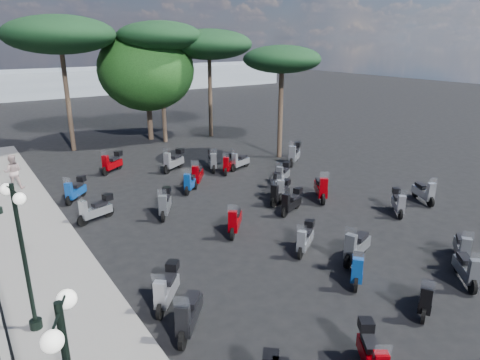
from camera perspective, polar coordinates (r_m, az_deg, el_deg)
ground at (r=16.03m, az=-0.98°, el=-6.35°), size 120.00×120.00×0.00m
sidewalk at (r=16.65m, az=-26.36°, el=-7.14°), size 3.00×30.00×0.15m
lamp_post_1 at (r=10.81m, az=-26.98°, el=-8.30°), size 0.40×1.06×3.64m
pedestrian_far at (r=21.92m, az=-28.01°, el=0.97°), size 0.93×0.82×1.62m
scooter_1 at (r=11.69m, az=-9.74°, el=-14.12°), size 1.19×1.29×1.28m
scooter_2 at (r=10.68m, az=-6.86°, el=-17.43°), size 1.24×1.37×1.39m
scooter_3 at (r=17.14m, az=-9.97°, el=-3.15°), size 1.04×1.47×1.32m
scooter_4 at (r=17.29m, az=-18.67°, el=-3.76°), size 1.54×0.70×1.26m
scooter_5 at (r=19.75m, az=-21.07°, el=-1.30°), size 1.19×1.23×1.24m
scooter_6 at (r=9.93m, az=17.16°, el=-21.54°), size 1.03×1.36×1.24m
scooter_7 at (r=12.27m, az=23.53°, el=-14.18°), size 1.36×0.88×1.21m
scooter_8 at (r=14.32m, az=8.68°, el=-7.77°), size 1.32×0.96×1.19m
scooter_9 at (r=15.41m, az=-0.71°, el=-5.53°), size 1.18×1.32×1.33m
scooter_10 at (r=20.50m, az=-5.70°, el=0.61°), size 1.16×1.43×1.38m
scooter_11 at (r=23.33m, az=-16.67°, el=2.17°), size 1.43×1.12×1.32m
scooter_13 at (r=12.96m, az=15.34°, el=-11.29°), size 1.27×1.08×1.25m
scooter_14 at (r=14.07m, az=15.25°, el=-8.59°), size 1.68×0.79×1.39m
scooter_15 at (r=18.67m, az=5.18°, el=-1.10°), size 1.04×1.49×1.33m
scooter_16 at (r=19.68m, az=-6.62°, el=-0.34°), size 1.17×1.17×1.24m
scooter_17 at (r=22.90m, az=-8.83°, el=2.52°), size 1.59×1.06×1.40m
scooter_18 at (r=14.02m, az=27.97°, el=-10.51°), size 1.13×1.27×1.27m
scooter_19 at (r=18.21m, az=20.35°, el=-2.91°), size 1.12×1.21×1.20m
scooter_20 at (r=18.85m, az=10.75°, el=-1.15°), size 1.17×1.57×1.47m
scooter_21 at (r=17.29m, az=6.87°, el=-2.97°), size 1.43×0.77×1.20m
scooter_22 at (r=22.77m, az=-3.71°, el=2.54°), size 0.90×1.57×1.33m
scooter_23 at (r=22.31m, az=-1.65°, el=2.13°), size 1.14×1.25×1.23m
scooter_25 at (r=15.27m, az=27.47°, el=-8.08°), size 1.33×1.05×1.27m
scooter_26 at (r=19.86m, az=23.32°, el=-1.53°), size 0.87×1.52×1.30m
scooter_27 at (r=20.67m, az=5.74°, el=0.75°), size 1.40×0.99×1.26m
scooter_28 at (r=24.05m, az=7.27°, el=3.42°), size 1.57×1.26×1.47m
scooter_29 at (r=22.87m, az=-0.03°, el=2.46°), size 1.50×0.71×1.24m
scooter_31 at (r=18.27m, az=5.36°, el=-1.72°), size 1.43×0.77×1.20m
broadleaf_tree at (r=29.93m, az=-12.36°, el=14.16°), size 6.36×6.36×7.42m
pine_0 at (r=28.89m, az=-10.67°, el=18.28°), size 5.38×5.38×7.77m
pine_1 at (r=30.32m, az=-4.14°, el=17.56°), size 5.81×5.81×7.32m
pine_2 at (r=28.12m, az=-22.93°, el=17.38°), size 6.38×6.38×8.02m
pine_3 at (r=24.68m, az=5.62°, el=15.65°), size 4.35×4.35×6.37m
distant_hills at (r=57.99m, az=-26.67°, el=11.35°), size 70.00×8.00×3.00m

